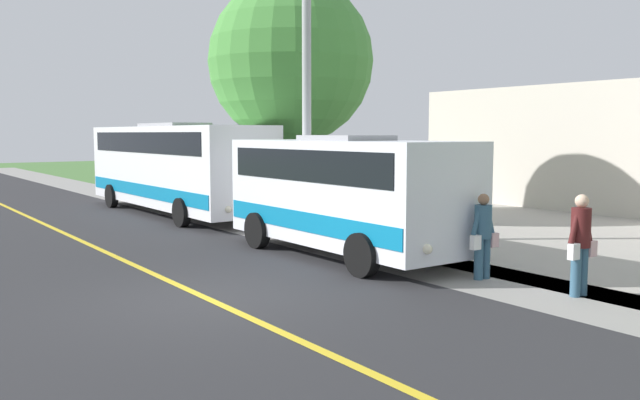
{
  "coord_description": "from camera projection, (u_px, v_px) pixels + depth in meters",
  "views": [
    {
      "loc": [
        4.97,
        10.44,
        2.87
      ],
      "look_at": [
        -3.5,
        -1.52,
        1.4
      ],
      "focal_mm": 37.49,
      "sensor_mm": 36.0,
      "label": 1
    }
  ],
  "objects": [
    {
      "name": "ground_plane",
      "position": [
        206.0,
        299.0,
        11.61
      ],
      "size": [
        120.0,
        120.0,
        0.0
      ],
      "primitive_type": "plane",
      "color": "#477238"
    },
    {
      "name": "road_surface",
      "position": [
        206.0,
        298.0,
        11.61
      ],
      "size": [
        8.0,
        100.0,
        0.01
      ],
      "primitive_type": "cube",
      "color": "#28282B",
      "rests_on": "ground"
    },
    {
      "name": "sidewalk",
      "position": [
        423.0,
        265.0,
        14.61
      ],
      "size": [
        2.4,
        100.0,
        0.01
      ],
      "primitive_type": "cube",
      "color": "gray",
      "rests_on": "ground"
    },
    {
      "name": "road_centre_line",
      "position": [
        206.0,
        298.0,
        11.61
      ],
      "size": [
        0.16,
        100.0,
        0.0
      ],
      "primitive_type": "cube",
      "color": "gold",
      "rests_on": "ground"
    },
    {
      "name": "shuttle_bus_front",
      "position": [
        345.0,
        190.0,
        15.55
      ],
      "size": [
        2.61,
        6.83,
        2.82
      ],
      "color": "white",
      "rests_on": "ground"
    },
    {
      "name": "transit_bus_rear",
      "position": [
        174.0,
        164.0,
        23.69
      ],
      "size": [
        2.67,
        10.8,
        3.22
      ],
      "color": "white",
      "rests_on": "ground"
    },
    {
      "name": "pedestrian_with_bags",
      "position": [
        581.0,
        241.0,
        11.7
      ],
      "size": [
        0.72,
        0.34,
        1.81
      ],
      "color": "#335972",
      "rests_on": "ground"
    },
    {
      "name": "pedestrian_waiting",
      "position": [
        483.0,
        234.0,
        13.07
      ],
      "size": [
        0.72,
        0.34,
        1.69
      ],
      "color": "#335972",
      "rests_on": "ground"
    },
    {
      "name": "street_light_pole",
      "position": [
        303.0,
        76.0,
        17.43
      ],
      "size": [
        1.97,
        0.24,
        7.91
      ],
      "color": "#9E9EA3",
      "rests_on": "ground"
    },
    {
      "name": "tree_curbside",
      "position": [
        291.0,
        62.0,
        22.42
      ],
      "size": [
        5.55,
        5.55,
        8.05
      ],
      "color": "brown",
      "rests_on": "ground"
    }
  ]
}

